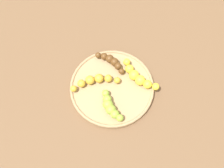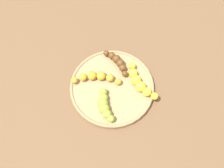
# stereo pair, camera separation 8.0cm
# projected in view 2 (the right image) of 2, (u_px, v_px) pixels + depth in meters

# --- Properties ---
(ground_plane) EXTENTS (2.40, 2.40, 0.00)m
(ground_plane) POSITION_uv_depth(u_px,v_px,m) (112.00, 89.00, 0.84)
(ground_plane) COLOR brown
(fruit_bowl) EXTENTS (0.28, 0.28, 0.02)m
(fruit_bowl) POSITION_uv_depth(u_px,v_px,m) (112.00, 87.00, 0.83)
(fruit_bowl) COLOR #A08259
(fruit_bowl) RESTS_ON ground_plane
(banana_yellow) EXTENTS (0.09, 0.14, 0.03)m
(banana_yellow) POSITION_uv_depth(u_px,v_px,m) (140.00, 82.00, 0.81)
(banana_yellow) COLOR yellow
(banana_yellow) RESTS_ON fruit_bowl
(banana_overripe) EXTENTS (0.06, 0.12, 0.03)m
(banana_overripe) POSITION_uv_depth(u_px,v_px,m) (118.00, 62.00, 0.85)
(banana_overripe) COLOR #593819
(banana_overripe) RESTS_ON fruit_bowl
(banana_spotted) EXTENTS (0.09, 0.15, 0.03)m
(banana_spotted) POSITION_uv_depth(u_px,v_px,m) (96.00, 77.00, 0.82)
(banana_spotted) COLOR gold
(banana_spotted) RESTS_ON fruit_bowl
(banana_green) EXTENTS (0.09, 0.09, 0.03)m
(banana_green) POSITION_uv_depth(u_px,v_px,m) (105.00, 105.00, 0.78)
(banana_green) COLOR #8CAD38
(banana_green) RESTS_ON fruit_bowl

